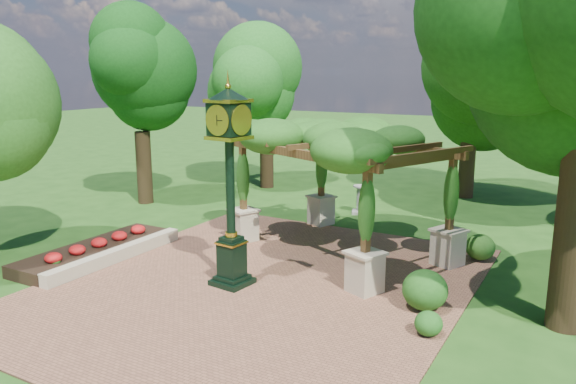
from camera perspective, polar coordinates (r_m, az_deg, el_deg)
The scene contains 13 objects.
ground at distance 14.02m, azimuth -5.12°, elevation -10.72°, with size 120.00×120.00×0.00m, color #1E4714.
brick_plaza at distance 14.78m, azimuth -2.90°, elevation -9.36°, with size 10.00×12.00×0.04m, color brown.
border_wall at distance 17.16m, azimuth -17.00°, elevation -6.17°, with size 0.35×5.00×0.40m, color #C6B793.
flower_bed at distance 17.81m, azimuth -19.01°, elevation -5.71°, with size 1.50×5.00×0.36m, color red.
pedestal_clock at distance 14.01m, azimuth -5.94°, elevation 2.31°, with size 1.11×1.11×5.12m.
pergola at distance 16.62m, azimuth 5.37°, elevation 4.71°, with size 7.45×6.17×4.03m.
sundial at distance 22.04m, azimuth 7.37°, elevation -0.94°, with size 0.79×0.79×1.12m.
shrub_front at distance 12.34m, azimuth 14.09°, elevation -12.83°, with size 0.59×0.59×0.53m, color #1E5217.
shrub_mid at distance 13.49m, azimuth 13.74°, elevation -9.64°, with size 1.05×1.05×0.94m, color #1E4F16.
shrub_back at distance 17.37m, azimuth 18.95°, elevation -5.32°, with size 0.85×0.85×0.76m, color #30641D.
tree_west_near at distance 23.90m, azimuth -14.90°, elevation 11.49°, with size 3.85×3.85×7.78m.
tree_west_far at distance 26.46m, azimuth -2.24°, elevation 10.50°, with size 3.85×3.85×6.84m.
tree_north at distance 25.48m, azimuth 18.23°, elevation 10.25°, with size 4.64×4.64×7.07m.
Camera 1 is at (7.41, -10.60, 5.43)m, focal length 35.00 mm.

